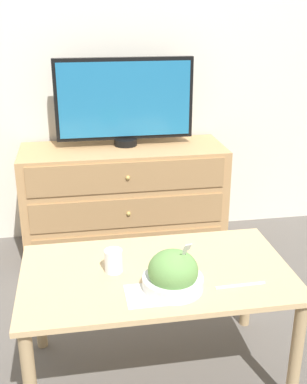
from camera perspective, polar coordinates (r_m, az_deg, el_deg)
name	(u,v)px	position (r m, az deg, el deg)	size (l,w,h in m)	color
ground_plane	(107,230)	(3.17, -5.50, -4.53)	(12.00, 12.00, 0.00)	#56514C
wall_back	(99,19)	(2.88, -6.50, 19.70)	(12.00, 0.05, 2.60)	silver
dresser	(124,199)	(2.82, -3.50, -0.83)	(1.15, 0.44, 0.62)	tan
tv	(125,101)	(2.72, -3.45, 10.74)	(0.77, 0.13, 0.49)	black
coffee_table	(157,286)	(1.81, 0.36, -11.10)	(0.98, 0.56, 0.47)	tan
takeout_bowl	(173,274)	(1.65, 2.33, -9.72)	(0.21, 0.21, 0.19)	silver
drink_cup	(114,262)	(1.76, -4.75, -8.28)	(0.07, 0.07, 0.09)	beige
napkin	(147,295)	(1.64, -0.80, -12.10)	(0.14, 0.14, 0.00)	silver
knife	(241,285)	(1.72, 10.28, -10.82)	(0.18, 0.01, 0.01)	white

